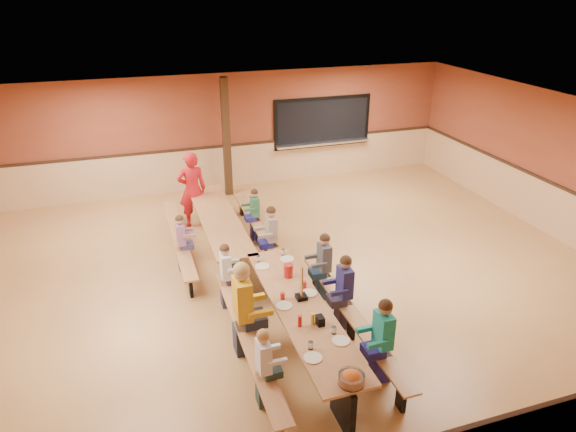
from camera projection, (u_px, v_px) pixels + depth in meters
name	position (u px, v px, depth m)	size (l,w,h in m)	color
ground	(289.00, 276.00, 9.68)	(12.00, 12.00, 0.00)	#A06E3C
room_envelope	(289.00, 244.00, 9.39)	(12.04, 10.04, 3.02)	brown
kitchen_pass_through	(322.00, 124.00, 14.08)	(2.78, 0.28, 1.38)	black
structural_post	(226.00, 138.00, 12.80)	(0.18, 0.18, 3.00)	#321F10
cafeteria_table_main	(301.00, 319.00, 7.58)	(1.91, 3.70, 0.74)	#A26A40
cafeteria_table_second	(219.00, 226.00, 10.44)	(1.91, 3.70, 0.74)	#A26A40
seated_child_white_left	(264.00, 368.00, 6.54)	(0.34, 0.28, 1.15)	silver
seated_adult_yellow	(243.00, 309.00, 7.44)	(0.50, 0.41, 1.48)	gold
seated_child_grey_left	(226.00, 276.00, 8.57)	(0.35, 0.28, 1.16)	silver
seated_child_teal_right	(382.00, 341.00, 6.94)	(0.40, 0.33, 1.28)	teal
seated_child_navy_right	(344.00, 292.00, 8.04)	(0.39, 0.32, 1.26)	navy
seated_child_char_right	(324.00, 267.00, 8.79)	(0.38, 0.31, 1.22)	#494C53
seated_child_purple_sec	(182.00, 243.00, 9.69)	(0.33, 0.27, 1.12)	#8F5C84
seated_child_green_sec	(255.00, 215.00, 10.86)	(0.33, 0.27, 1.13)	#306C4B
seated_child_tan_sec	(271.00, 238.00, 9.78)	(0.38, 0.31, 1.24)	#A48F81
standing_woman	(192.00, 190.00, 11.35)	(0.63, 0.41, 1.73)	red
punch_pitcher	(288.00, 271.00, 8.22)	(0.16, 0.16, 0.22)	#B11C17
chip_bowl	(351.00, 378.00, 6.04)	(0.32, 0.32, 0.15)	orange
napkin_dispenser	(320.00, 320.00, 7.09)	(0.10, 0.14, 0.13)	black
condiment_mustard	(312.00, 319.00, 7.09)	(0.06, 0.06, 0.17)	yellow
condiment_ketchup	(300.00, 321.00, 7.04)	(0.06, 0.06, 0.17)	#B2140F
table_paddle	(301.00, 291.00, 7.63)	(0.16, 0.16, 0.56)	black
place_settings	(302.00, 304.00, 7.47)	(0.65, 3.30, 0.11)	beige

